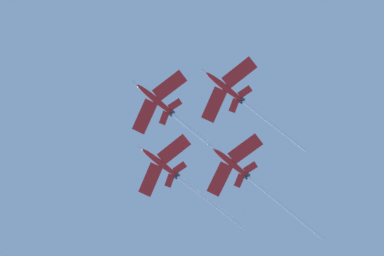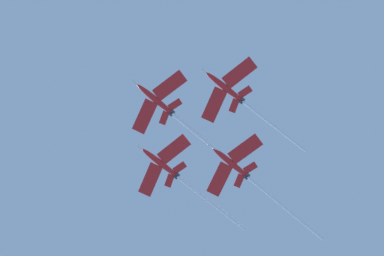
# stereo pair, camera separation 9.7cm
# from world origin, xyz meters

# --- Properties ---
(jet_lead) EXTENTS (23.28, 28.75, 6.19)m
(jet_lead) POSITION_xyz_m (1.87, -1.34, 161.63)
(jet_lead) COLOR red
(jet_left_wing) EXTENTS (23.84, 28.64, 6.17)m
(jet_left_wing) POSITION_xyz_m (19.43, -0.42, 160.68)
(jet_left_wing) COLOR red
(jet_right_wing) EXTENTS (25.11, 30.06, 6.94)m
(jet_right_wing) POSITION_xyz_m (-1.92, 15.52, 160.62)
(jet_right_wing) COLOR red
(jet_slot) EXTENTS (26.10, 32.82, 7.67)m
(jet_slot) POSITION_xyz_m (16.00, 20.33, 157.77)
(jet_slot) COLOR red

